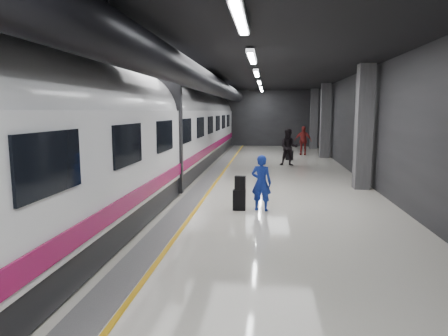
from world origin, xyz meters
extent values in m
plane|color=silver|center=(0.00, 0.00, 0.00)|extent=(40.00, 40.00, 0.00)
cube|color=black|center=(0.00, 0.00, 4.50)|extent=(10.00, 40.00, 0.02)
cube|color=#28282B|center=(0.00, 20.00, 2.25)|extent=(10.00, 0.02, 4.50)
cube|color=#28282B|center=(-5.00, 0.00, 2.25)|extent=(0.02, 40.00, 4.50)
cube|color=#28282B|center=(5.00, 0.00, 2.25)|extent=(0.02, 40.00, 4.50)
cube|color=slate|center=(-1.35, 0.00, 0.01)|extent=(0.65, 39.80, 0.01)
cube|color=#EFB015|center=(-0.95, 0.00, 0.01)|extent=(0.10, 39.80, 0.01)
cylinder|color=black|center=(-1.30, 0.00, 3.95)|extent=(0.80, 38.00, 0.80)
cube|color=silver|center=(0.60, -6.00, 4.40)|extent=(0.22, 2.60, 0.10)
cube|color=silver|center=(0.60, -1.00, 4.40)|extent=(0.22, 2.60, 0.10)
cube|color=silver|center=(0.60, 4.00, 4.40)|extent=(0.22, 2.60, 0.10)
cube|color=silver|center=(0.60, 9.00, 4.40)|extent=(0.22, 2.60, 0.10)
cube|color=silver|center=(0.60, 14.00, 4.40)|extent=(0.22, 2.60, 0.10)
cube|color=silver|center=(0.60, 18.00, 4.40)|extent=(0.22, 2.60, 0.10)
cube|color=#515154|center=(4.55, 2.00, 2.25)|extent=(0.55, 0.55, 4.50)
cube|color=#515154|center=(4.55, 12.00, 2.25)|extent=(0.55, 0.55, 4.50)
cube|color=#515154|center=(4.55, 18.00, 2.25)|extent=(0.55, 0.55, 4.50)
cube|color=black|center=(-3.25, 0.00, 0.35)|extent=(2.80, 38.00, 0.60)
cube|color=white|center=(-3.25, 0.00, 1.75)|extent=(2.90, 38.00, 2.20)
cylinder|color=white|center=(-3.25, 0.00, 2.70)|extent=(2.80, 38.00, 2.80)
cube|color=#950D49|center=(-1.78, 0.00, 0.95)|extent=(0.04, 38.00, 0.35)
cube|color=black|center=(-3.25, 0.00, 2.00)|extent=(3.05, 0.25, 3.80)
cube|color=black|center=(-1.78, -8.00, 2.15)|extent=(0.05, 1.60, 0.85)
cube|color=black|center=(-1.78, -5.00, 2.15)|extent=(0.05, 1.60, 0.85)
cube|color=black|center=(-1.78, -2.00, 2.15)|extent=(0.05, 1.60, 0.85)
cube|color=black|center=(-1.78, 1.00, 2.15)|extent=(0.05, 1.60, 0.85)
cube|color=black|center=(-1.78, 4.00, 2.15)|extent=(0.05, 1.60, 0.85)
cube|color=black|center=(-1.78, 7.00, 2.15)|extent=(0.05, 1.60, 0.85)
cube|color=black|center=(-1.78, 10.00, 2.15)|extent=(0.05, 1.60, 0.85)
cube|color=black|center=(-1.78, 13.00, 2.15)|extent=(0.05, 1.60, 0.85)
cube|color=black|center=(-1.78, 16.00, 2.15)|extent=(0.05, 1.60, 0.85)
imported|color=#182FB5|center=(0.93, -1.70, 0.81)|extent=(0.66, 0.51, 1.61)
cube|color=black|center=(0.31, -1.73, 0.30)|extent=(0.37, 0.24, 0.60)
cube|color=black|center=(0.33, -1.75, 0.80)|extent=(0.32, 0.19, 0.40)
imported|color=black|center=(2.20, 8.04, 0.96)|extent=(0.98, 0.79, 1.92)
imported|color=maroon|center=(3.39, 13.44, 0.93)|extent=(1.14, 0.59, 1.86)
cube|color=black|center=(2.37, 10.44, 0.28)|extent=(0.45, 0.38, 0.56)
camera|label=1|loc=(1.09, -12.97, 2.84)|focal=32.00mm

